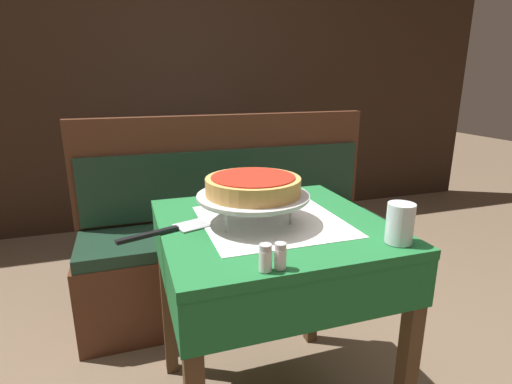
{
  "coord_description": "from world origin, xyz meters",
  "views": [
    {
      "loc": [
        -0.45,
        -1.19,
        1.25
      ],
      "look_at": [
        -0.06,
        -0.02,
        0.89
      ],
      "focal_mm": 28.0,
      "sensor_mm": 36.0,
      "label": 1
    }
  ],
  "objects_px": {
    "deep_dish_pizza": "(253,185)",
    "salt_shaker": "(265,258)",
    "dining_table_rear": "(199,158)",
    "condiment_caddy": "(201,138)",
    "pizza_pan_stand": "(253,197)",
    "booth_bench": "(236,250)",
    "pizza_server": "(167,231)",
    "pepper_shaker": "(280,256)",
    "water_glass_near": "(400,223)",
    "dining_table_front": "(272,252)"
  },
  "relations": [
    {
      "from": "deep_dish_pizza",
      "to": "salt_shaker",
      "type": "distance_m",
      "value": 0.36
    },
    {
      "from": "dining_table_rear",
      "to": "condiment_caddy",
      "type": "height_order",
      "value": "condiment_caddy"
    },
    {
      "from": "dining_table_rear",
      "to": "condiment_caddy",
      "type": "distance_m",
      "value": 0.16
    },
    {
      "from": "pizza_pan_stand",
      "to": "salt_shaker",
      "type": "xyz_separation_m",
      "value": [
        -0.08,
        -0.34,
        -0.05
      ]
    },
    {
      "from": "booth_bench",
      "to": "pizza_server",
      "type": "distance_m",
      "value": 1.0
    },
    {
      "from": "deep_dish_pizza",
      "to": "pepper_shaker",
      "type": "relative_size",
      "value": 4.55
    },
    {
      "from": "pizza_server",
      "to": "water_glass_near",
      "type": "bearing_deg",
      "value": -24.99
    },
    {
      "from": "dining_table_front",
      "to": "dining_table_rear",
      "type": "distance_m",
      "value": 1.73
    },
    {
      "from": "deep_dish_pizza",
      "to": "pepper_shaker",
      "type": "height_order",
      "value": "deep_dish_pizza"
    },
    {
      "from": "pepper_shaker",
      "to": "condiment_caddy",
      "type": "relative_size",
      "value": 0.46
    },
    {
      "from": "dining_table_rear",
      "to": "booth_bench",
      "type": "bearing_deg",
      "value": -89.09
    },
    {
      "from": "deep_dish_pizza",
      "to": "pepper_shaker",
      "type": "distance_m",
      "value": 0.36
    },
    {
      "from": "dining_table_rear",
      "to": "pizza_pan_stand",
      "type": "height_order",
      "value": "pizza_pan_stand"
    },
    {
      "from": "pizza_server",
      "to": "pepper_shaker",
      "type": "xyz_separation_m",
      "value": [
        0.25,
        -0.34,
        0.03
      ]
    },
    {
      "from": "dining_table_front",
      "to": "booth_bench",
      "type": "height_order",
      "value": "booth_bench"
    },
    {
      "from": "pizza_pan_stand",
      "to": "deep_dish_pizza",
      "type": "relative_size",
      "value": 1.19
    },
    {
      "from": "dining_table_front",
      "to": "pizza_pan_stand",
      "type": "distance_m",
      "value": 0.21
    },
    {
      "from": "dining_table_rear",
      "to": "booth_bench",
      "type": "xyz_separation_m",
      "value": [
        0.02,
        -0.96,
        -0.34
      ]
    },
    {
      "from": "dining_table_rear",
      "to": "pepper_shaker",
      "type": "distance_m",
      "value": 2.08
    },
    {
      "from": "dining_table_rear",
      "to": "deep_dish_pizza",
      "type": "bearing_deg",
      "value": -94.5
    },
    {
      "from": "pizza_pan_stand",
      "to": "pizza_server",
      "type": "xyz_separation_m",
      "value": [
        -0.28,
        0.0,
        -0.08
      ]
    },
    {
      "from": "salt_shaker",
      "to": "pepper_shaker",
      "type": "xyz_separation_m",
      "value": [
        0.04,
        -0.0,
        -0.0
      ]
    },
    {
      "from": "pepper_shaker",
      "to": "pizza_pan_stand",
      "type": "bearing_deg",
      "value": 83.52
    },
    {
      "from": "water_glass_near",
      "to": "booth_bench",
      "type": "bearing_deg",
      "value": 100.73
    },
    {
      "from": "dining_table_rear",
      "to": "salt_shaker",
      "type": "height_order",
      "value": "salt_shaker"
    },
    {
      "from": "dining_table_front",
      "to": "pepper_shaker",
      "type": "distance_m",
      "value": 0.38
    },
    {
      "from": "pizza_server",
      "to": "pepper_shaker",
      "type": "height_order",
      "value": "pepper_shaker"
    },
    {
      "from": "booth_bench",
      "to": "deep_dish_pizza",
      "type": "relative_size",
      "value": 5.26
    },
    {
      "from": "booth_bench",
      "to": "water_glass_near",
      "type": "distance_m",
      "value": 1.2
    },
    {
      "from": "dining_table_rear",
      "to": "water_glass_near",
      "type": "height_order",
      "value": "water_glass_near"
    },
    {
      "from": "water_glass_near",
      "to": "pepper_shaker",
      "type": "height_order",
      "value": "water_glass_near"
    },
    {
      "from": "pizza_pan_stand",
      "to": "water_glass_near",
      "type": "height_order",
      "value": "water_glass_near"
    },
    {
      "from": "condiment_caddy",
      "to": "dining_table_rear",
      "type": "bearing_deg",
      "value": 104.61
    },
    {
      "from": "booth_bench",
      "to": "deep_dish_pizza",
      "type": "height_order",
      "value": "booth_bench"
    },
    {
      "from": "deep_dish_pizza",
      "to": "salt_shaker",
      "type": "bearing_deg",
      "value": -103.02
    },
    {
      "from": "deep_dish_pizza",
      "to": "condiment_caddy",
      "type": "height_order",
      "value": "deep_dish_pizza"
    },
    {
      "from": "water_glass_near",
      "to": "condiment_caddy",
      "type": "height_order",
      "value": "condiment_caddy"
    },
    {
      "from": "pizza_server",
      "to": "pizza_pan_stand",
      "type": "bearing_deg",
      "value": -0.32
    },
    {
      "from": "salt_shaker",
      "to": "pepper_shaker",
      "type": "relative_size",
      "value": 1.03
    },
    {
      "from": "dining_table_front",
      "to": "pizza_pan_stand",
      "type": "xyz_separation_m",
      "value": [
        -0.06,
        0.01,
        0.2
      ]
    },
    {
      "from": "deep_dish_pizza",
      "to": "water_glass_near",
      "type": "xyz_separation_m",
      "value": [
        0.35,
        -0.3,
        -0.07
      ]
    },
    {
      "from": "pizza_server",
      "to": "salt_shaker",
      "type": "bearing_deg",
      "value": -58.95
    },
    {
      "from": "pizza_pan_stand",
      "to": "pepper_shaker",
      "type": "bearing_deg",
      "value": -96.48
    },
    {
      "from": "dining_table_rear",
      "to": "deep_dish_pizza",
      "type": "xyz_separation_m",
      "value": [
        -0.14,
        -1.73,
        0.25
      ]
    },
    {
      "from": "pizza_server",
      "to": "condiment_caddy",
      "type": "bearing_deg",
      "value": 75.59
    },
    {
      "from": "salt_shaker",
      "to": "pizza_pan_stand",
      "type": "bearing_deg",
      "value": 76.98
    },
    {
      "from": "dining_table_rear",
      "to": "condiment_caddy",
      "type": "bearing_deg",
      "value": -75.39
    },
    {
      "from": "dining_table_front",
      "to": "pepper_shaker",
      "type": "height_order",
      "value": "pepper_shaker"
    },
    {
      "from": "dining_table_front",
      "to": "pizza_pan_stand",
      "type": "height_order",
      "value": "pizza_pan_stand"
    },
    {
      "from": "salt_shaker",
      "to": "dining_table_front",
      "type": "bearing_deg",
      "value": 66.78
    }
  ]
}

